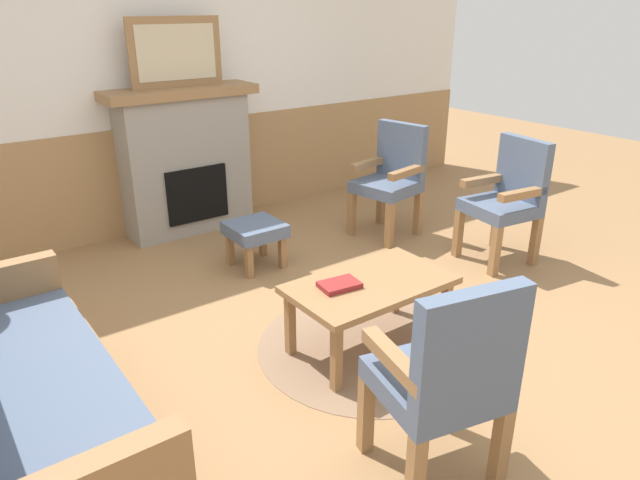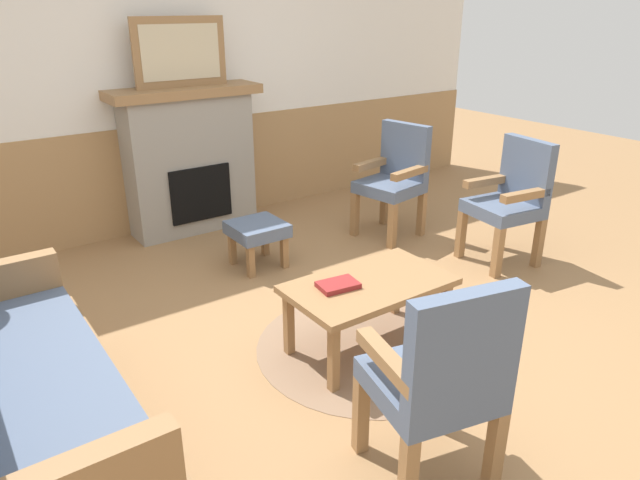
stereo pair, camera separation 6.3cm
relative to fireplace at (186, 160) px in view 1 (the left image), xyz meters
The scene contains 12 objects.
ground_plane 2.44m from the fireplace, 90.00° to the right, with size 14.00×14.00×0.00m, color #997047.
wall_back 0.70m from the fireplace, 90.00° to the left, with size 7.20×0.14×2.70m.
fireplace is the anchor object (origin of this frame).
framed_picture 0.91m from the fireplace, 90.00° to the left, with size 0.80×0.04×0.56m.
couch 3.00m from the fireplace, 127.22° to the right, with size 0.70×1.80×0.98m.
coffee_table 2.48m from the fireplace, 89.54° to the right, with size 0.96×0.56×0.44m.
round_rug 2.55m from the fireplace, 89.54° to the right, with size 1.35×1.35×0.01m, color #896B51.
book_on_table 2.43m from the fireplace, 94.05° to the right, with size 0.22×0.15×0.03m, color maroon.
footstool 1.12m from the fireplace, 86.33° to the right, with size 0.40×0.40×0.36m.
armchair_near_fireplace 2.74m from the fireplace, 50.45° to the right, with size 0.54×0.54×0.98m.
armchair_by_window_left 1.82m from the fireplace, 39.21° to the right, with size 0.56×0.56×0.98m.
armchair_front_left 3.46m from the fireplace, 97.00° to the right, with size 0.58×0.58×0.98m.
Camera 1 is at (-2.00, -2.36, 1.94)m, focal length 32.36 mm.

